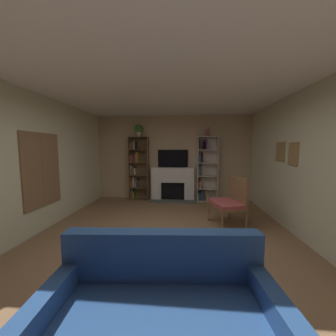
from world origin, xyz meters
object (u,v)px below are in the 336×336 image
object	(u,v)px
tv	(173,158)
bookshelf_left	(137,169)
bookshelf_right	(205,170)
vase_with_flowers	(208,132)
potted_plant	(139,130)
armchair	(230,200)
fireplace	(173,183)
couch	(161,321)

from	to	relation	value
tv	bookshelf_left	bearing A→B (deg)	-175.80
bookshelf_left	bookshelf_right	world-z (taller)	same
bookshelf_left	vase_with_flowers	world-z (taller)	vase_with_flowers
potted_plant	armchair	xyz separation A→B (m)	(2.43, -1.95, -1.69)
tv	potted_plant	world-z (taller)	potted_plant
bookshelf_left	vase_with_flowers	bearing A→B (deg)	-0.91
fireplace	bookshelf_right	xyz separation A→B (m)	(1.01, -0.00, 0.41)
bookshelf_right	potted_plant	size ratio (longest dim) A/B	5.17
vase_with_flowers	fireplace	bearing A→B (deg)	178.54
couch	potted_plant	bearing A→B (deg)	105.26
potted_plant	tv	bearing A→B (deg)	6.32
bookshelf_left	tv	bearing A→B (deg)	4.20
bookshelf_right	potted_plant	world-z (taller)	potted_plant
couch	tv	bearing A→B (deg)	92.17
fireplace	tv	distance (m)	0.78
bookshelf_right	vase_with_flowers	size ratio (longest dim) A/B	5.38
fireplace	armchair	distance (m)	2.39
bookshelf_right	couch	world-z (taller)	bookshelf_right
tv	bookshelf_right	distance (m)	1.08
fireplace	potted_plant	bearing A→B (deg)	-178.57
potted_plant	couch	xyz separation A→B (m)	(1.26, -4.63, -1.97)
bookshelf_right	couch	bearing A→B (deg)	-100.13
vase_with_flowers	potted_plant	bearing A→B (deg)	179.98
bookshelf_right	bookshelf_left	bearing A→B (deg)	179.69
fireplace	armchair	bearing A→B (deg)	-55.87
vase_with_flowers	armchair	xyz separation A→B (m)	(0.26, -1.95, -1.62)
tv	armchair	world-z (taller)	tv
potted_plant	armchair	bearing A→B (deg)	-38.84
vase_with_flowers	armchair	distance (m)	2.55
armchair	couch	bearing A→B (deg)	-113.49
tv	potted_plant	bearing A→B (deg)	-173.68
vase_with_flowers	armchair	world-z (taller)	vase_with_flowers
potted_plant	fireplace	bearing A→B (deg)	1.43
vase_with_flowers	bookshelf_right	bearing A→B (deg)	161.76
fireplace	couch	size ratio (longest dim) A/B	0.78
bookshelf_right	potted_plant	distance (m)	2.45
fireplace	tv	size ratio (longest dim) A/B	1.51
tv	couch	world-z (taller)	tv
bookshelf_left	bookshelf_right	bearing A→B (deg)	-0.31
bookshelf_left	couch	xyz separation A→B (m)	(1.33, -4.67, -0.72)
bookshelf_left	potted_plant	bearing A→B (deg)	-26.47
couch	armchair	distance (m)	2.93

